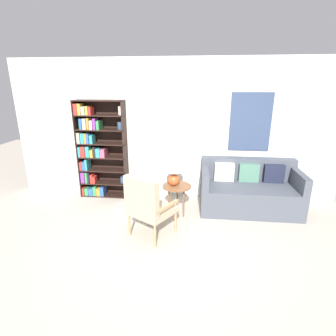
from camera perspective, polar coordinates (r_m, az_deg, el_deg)
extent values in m
plane|color=#B2A899|center=(3.80, -2.04, -18.03)|extent=(14.00, 14.00, 0.00)
cube|color=silver|center=(5.17, 1.03, 8.11)|extent=(6.40, 0.06, 2.70)
cube|color=#334260|center=(5.17, 17.50, 9.49)|extent=(0.75, 0.02, 1.08)
cube|color=black|center=(5.56, -18.70, 3.85)|extent=(0.02, 0.30, 1.94)
cube|color=black|center=(5.23, -9.25, 3.74)|extent=(0.02, 0.30, 1.94)
cube|color=black|center=(5.24, -14.92, 14.02)|extent=(0.96, 0.30, 0.02)
cube|color=black|center=(5.68, -13.39, -5.61)|extent=(0.96, 0.30, 0.02)
cube|color=black|center=(5.51, -13.60, 4.18)|extent=(0.96, 0.01, 1.94)
cube|color=black|center=(5.58, -13.59, -3.03)|extent=(0.96, 0.30, 0.02)
cube|color=red|center=(5.78, -17.59, -4.61)|extent=(0.04, 0.22, 0.16)
cube|color=#338C4C|center=(5.73, -17.05, -4.77)|extent=(0.07, 0.18, 0.15)
cube|color=#2D56A8|center=(5.71, -16.14, -4.76)|extent=(0.09, 0.22, 0.15)
cube|color=#338C4C|center=(5.69, -15.30, -4.58)|extent=(0.07, 0.25, 0.19)
cube|color=orange|center=(5.66, -14.60, -4.78)|extent=(0.07, 0.23, 0.16)
cube|color=#2D56A8|center=(5.63, -13.89, -4.72)|extent=(0.08, 0.23, 0.19)
cube|color=black|center=(5.49, -13.79, -0.35)|extent=(0.96, 0.30, 0.02)
cube|color=#7A338C|center=(5.66, -17.73, -1.78)|extent=(0.08, 0.21, 0.22)
cube|color=#338C4C|center=(5.62, -17.09, -1.88)|extent=(0.04, 0.18, 0.22)
cube|color=black|center=(5.61, -16.60, -1.85)|extent=(0.04, 0.21, 0.22)
cube|color=red|center=(5.59, -16.04, -2.11)|extent=(0.05, 0.20, 0.18)
cube|color=red|center=(5.57, -15.59, -2.36)|extent=(0.04, 0.17, 0.14)
cylinder|color=#334C6B|center=(5.44, -9.78, -2.50)|extent=(0.11, 0.11, 0.13)
cube|color=black|center=(5.41, -14.01, 2.40)|extent=(0.96, 0.30, 0.02)
cube|color=red|center=(5.60, -18.09, 0.61)|extent=(0.05, 0.23, 0.16)
cube|color=#2D56A8|center=(5.55, -17.65, 0.54)|extent=(0.06, 0.17, 0.17)
cube|color=teal|center=(5.55, -17.04, 0.87)|extent=(0.04, 0.23, 0.22)
cube|color=black|center=(5.35, -14.22, 5.23)|extent=(0.96, 0.30, 0.02)
cube|color=teal|center=(5.53, -18.37, 3.51)|extent=(0.05, 0.23, 0.20)
cube|color=red|center=(5.49, -17.69, 3.55)|extent=(0.09, 0.23, 0.21)
cube|color=teal|center=(5.46, -16.77, 3.56)|extent=(0.07, 0.24, 0.21)
cube|color=gold|center=(5.43, -16.02, 3.18)|extent=(0.06, 0.22, 0.14)
cube|color=black|center=(5.40, -15.46, 3.47)|extent=(0.05, 0.21, 0.20)
cube|color=teal|center=(5.37, -14.76, 3.31)|extent=(0.08, 0.20, 0.18)
cube|color=#B24C6B|center=(5.36, -13.73, 3.31)|extent=(0.09, 0.25, 0.17)
cube|color=black|center=(5.30, -14.45, 8.12)|extent=(0.96, 0.30, 0.02)
cube|color=gray|center=(5.45, -18.62, 6.30)|extent=(0.07, 0.20, 0.21)
cube|color=teal|center=(5.41, -17.90, 6.24)|extent=(0.06, 0.19, 0.20)
cube|color=orange|center=(5.41, -17.19, 6.29)|extent=(0.04, 0.24, 0.19)
cube|color=#2D56A8|center=(5.38, -16.75, 6.25)|extent=(0.05, 0.22, 0.19)
cube|color=teal|center=(5.34, -16.16, 6.09)|extent=(0.06, 0.18, 0.17)
cube|color=black|center=(5.26, -14.68, 11.05)|extent=(0.96, 0.30, 0.02)
cylinder|color=#194723|center=(5.44, -18.67, 9.25)|extent=(0.06, 0.06, 0.22)
cube|color=#2D56A8|center=(5.38, -18.17, 9.15)|extent=(0.04, 0.20, 0.20)
cube|color=gray|center=(5.37, -17.36, 9.24)|extent=(0.08, 0.25, 0.21)
cube|color=orange|center=(5.33, -16.73, 9.28)|extent=(0.04, 0.22, 0.22)
cube|color=silver|center=(5.32, -16.06, 9.07)|extent=(0.05, 0.25, 0.17)
cube|color=#7A338C|center=(5.28, -15.46, 9.28)|extent=(0.05, 0.21, 0.21)
cube|color=#338C4C|center=(5.27, -14.69, 9.10)|extent=(0.05, 0.25, 0.17)
cylinder|color=#334C6B|center=(5.16, -10.39, 9.06)|extent=(0.10, 0.10, 0.14)
cube|color=red|center=(5.39, -19.08, 12.04)|extent=(0.08, 0.23, 0.21)
cube|color=gold|center=(5.34, -18.48, 12.06)|extent=(0.05, 0.19, 0.21)
cube|color=gray|center=(5.33, -17.67, 11.85)|extent=(0.08, 0.22, 0.16)
cube|color=gold|center=(5.30, -16.94, 11.90)|extent=(0.05, 0.22, 0.16)
cube|color=red|center=(5.26, -16.40, 11.84)|extent=(0.05, 0.19, 0.15)
cylinder|color=beige|center=(5.12, -10.41, 12.19)|extent=(0.07, 0.07, 0.16)
cylinder|color=tan|center=(4.15, 1.64, -11.61)|extent=(0.04, 0.04, 0.36)
cylinder|color=tan|center=(4.43, -3.79, -9.62)|extent=(0.04, 0.04, 0.36)
cylinder|color=tan|center=(3.82, -2.86, -14.51)|extent=(0.04, 0.04, 0.36)
cylinder|color=tan|center=(4.12, -8.41, -12.08)|extent=(0.04, 0.04, 0.36)
cube|color=tan|center=(4.02, -3.42, -9.14)|extent=(0.80, 0.80, 0.08)
cube|color=tan|center=(3.73, -5.90, -6.23)|extent=(0.56, 0.39, 0.53)
cube|color=tan|center=(3.80, -0.28, -8.42)|extent=(0.31, 0.47, 0.04)
cube|color=tan|center=(4.13, -6.37, -6.32)|extent=(0.31, 0.47, 0.04)
cube|color=#474C56|center=(5.05, 17.14, -6.12)|extent=(1.75, 0.90, 0.48)
cube|color=#474C56|center=(5.22, 16.91, -0.09)|extent=(1.75, 0.20, 0.41)
cube|color=#474C56|center=(4.82, 8.03, -1.74)|extent=(0.12, 0.90, 0.29)
cube|color=#474C56|center=(5.14, 26.46, -2.24)|extent=(0.12, 0.90, 0.29)
cube|color=beige|center=(5.03, 12.13, -0.83)|extent=(0.36, 0.12, 0.34)
cube|color=#4C7A66|center=(5.09, 17.16, -0.99)|extent=(0.36, 0.12, 0.34)
cube|color=#1E2338|center=(5.20, 22.03, -1.13)|extent=(0.36, 0.12, 0.34)
cylinder|color=brown|center=(4.53, 1.92, -3.97)|extent=(0.50, 0.50, 0.02)
cylinder|color=brown|center=(4.78, 2.02, -6.39)|extent=(0.03, 0.03, 0.53)
cylinder|color=brown|center=(4.59, 0.19, -7.46)|extent=(0.03, 0.03, 0.53)
cylinder|color=brown|center=(4.57, 3.44, -7.60)|extent=(0.03, 0.03, 0.53)
ellipsoid|color=#C65128|center=(4.51, 1.23, -2.55)|extent=(0.22, 0.22, 0.20)
cylinder|color=tan|center=(4.46, 1.24, -0.97)|extent=(0.02, 0.02, 0.06)
cylinder|color=white|center=(4.42, 1.25, 0.68)|extent=(0.34, 0.34, 0.21)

